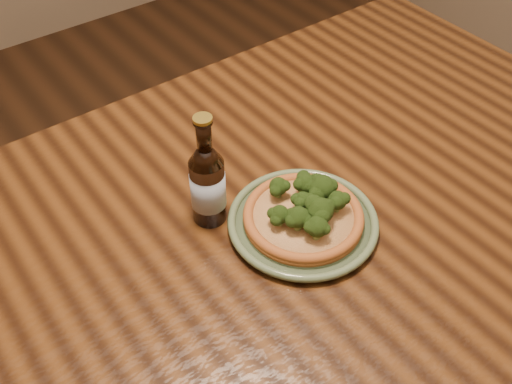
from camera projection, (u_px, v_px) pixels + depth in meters
table at (253, 257)px, 1.08m from camera, size 1.60×0.90×0.75m
plate at (303, 222)px, 1.00m from camera, size 0.25×0.25×0.02m
pizza at (305, 214)px, 0.99m from camera, size 0.20×0.20×0.07m
beer_bottle at (208, 183)px, 0.97m from camera, size 0.06×0.06×0.21m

